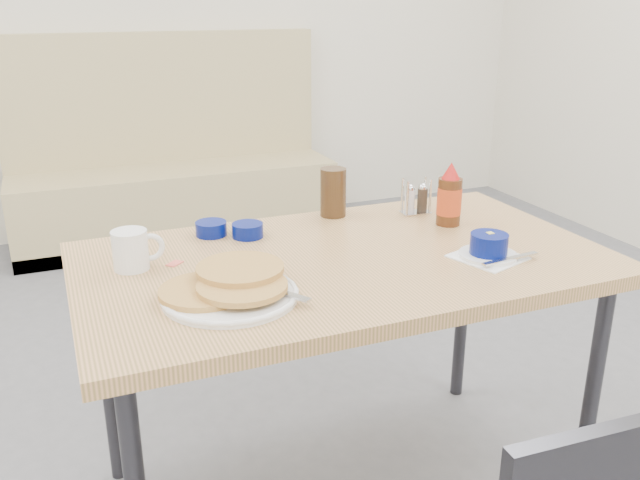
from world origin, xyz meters
name	(u,v)px	position (x,y,z in m)	size (l,w,h in m)	color
booth_bench	(174,181)	(0.00, 2.78, 0.35)	(1.90, 0.56, 1.22)	tan
dining_table	(344,277)	(0.00, 0.25, 0.70)	(1.40, 0.80, 0.76)	tan
pancake_plate	(230,288)	(-0.35, 0.11, 0.78)	(0.32, 0.31, 0.06)	white
coffee_mug	(132,249)	(-0.53, 0.37, 0.81)	(0.13, 0.09, 0.10)	white
grits_setting	(489,248)	(0.35, 0.09, 0.79)	(0.22, 0.21, 0.07)	white
creamer_bowl	(211,229)	(-0.29, 0.55, 0.78)	(0.09, 0.09, 0.04)	#041061
butter_bowl	(248,230)	(-0.19, 0.50, 0.78)	(0.09, 0.09, 0.04)	#041061
amber_tumbler	(333,192)	(0.11, 0.59, 0.84)	(0.08, 0.08, 0.15)	#3A2512
condiment_caddy	(416,201)	(0.37, 0.51, 0.80)	(0.10, 0.06, 0.11)	silver
syrup_bottle	(449,198)	(0.40, 0.38, 0.84)	(0.07, 0.07, 0.19)	#47230F
sugar_wrapper	(175,263)	(-0.43, 0.37, 0.76)	(0.04, 0.03, 0.00)	#E75B4D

